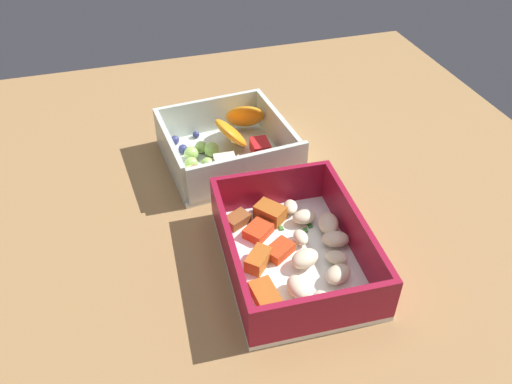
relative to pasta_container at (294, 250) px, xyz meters
The scene contains 4 objects.
table_surface 10.54cm from the pasta_container, ahead, with size 80.00×80.00×2.00cm, color #9E7547.
pasta_container is the anchor object (origin of this frame).
fruit_bowl 18.48cm from the pasta_container, ahead, with size 15.35×15.68×5.71cm.
paper_cup_liner 28.92cm from the pasta_container, ahead, with size 3.40×3.40×1.51cm, color white.
Camera 1 is at (-42.77, 12.38, 39.97)cm, focal length 35.82 mm.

